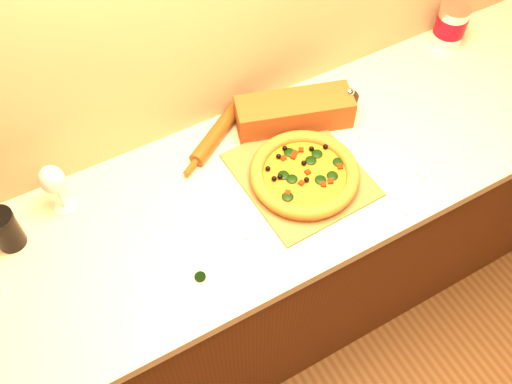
{
  "coord_description": "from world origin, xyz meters",
  "views": [
    {
      "loc": [
        -0.55,
        0.53,
        2.31
      ],
      "look_at": [
        -0.08,
        1.38,
        0.96
      ],
      "focal_mm": 40.0,
      "sensor_mm": 36.0,
      "label": 1
    }
  ],
  "objects_px": {
    "pepper_grinder": "(347,105)",
    "coffee_canister": "(450,26)",
    "wine_glass": "(52,181)",
    "pizza": "(305,174)",
    "pizza_peel": "(298,171)",
    "rolling_pin": "(216,134)",
    "dark_jar": "(5,230)"
  },
  "relations": [
    {
      "from": "wine_glass",
      "to": "dark_jar",
      "type": "bearing_deg",
      "value": -164.62
    },
    {
      "from": "pizza",
      "to": "wine_glass",
      "type": "distance_m",
      "value": 0.73
    },
    {
      "from": "rolling_pin",
      "to": "wine_glass",
      "type": "bearing_deg",
      "value": -178.22
    },
    {
      "from": "pizza",
      "to": "dark_jar",
      "type": "xyz_separation_m",
      "value": [
        -0.84,
        0.22,
        0.04
      ]
    },
    {
      "from": "coffee_canister",
      "to": "wine_glass",
      "type": "distance_m",
      "value": 1.48
    },
    {
      "from": "pizza_peel",
      "to": "dark_jar",
      "type": "xyz_separation_m",
      "value": [
        -0.84,
        0.18,
        0.06
      ]
    },
    {
      "from": "pizza_peel",
      "to": "rolling_pin",
      "type": "relative_size",
      "value": 1.69
    },
    {
      "from": "pepper_grinder",
      "to": "rolling_pin",
      "type": "xyz_separation_m",
      "value": [
        -0.43,
        0.12,
        -0.03
      ]
    },
    {
      "from": "pizza_peel",
      "to": "dark_jar",
      "type": "bearing_deg",
      "value": 165.86
    },
    {
      "from": "coffee_canister",
      "to": "rolling_pin",
      "type": "bearing_deg",
      "value": -179.6
    },
    {
      "from": "pizza_peel",
      "to": "wine_glass",
      "type": "relative_size",
      "value": 2.96
    },
    {
      "from": "wine_glass",
      "to": "pizza",
      "type": "bearing_deg",
      "value": -21.31
    },
    {
      "from": "pizza",
      "to": "pepper_grinder",
      "type": "bearing_deg",
      "value": 31.31
    },
    {
      "from": "pizza",
      "to": "coffee_canister",
      "type": "relative_size",
      "value": 2.18
    },
    {
      "from": "pizza_peel",
      "to": "wine_glass",
      "type": "bearing_deg",
      "value": 159.39
    },
    {
      "from": "pepper_grinder",
      "to": "rolling_pin",
      "type": "relative_size",
      "value": 0.38
    },
    {
      "from": "pizza_peel",
      "to": "pizza",
      "type": "bearing_deg",
      "value": -91.02
    },
    {
      "from": "coffee_canister",
      "to": "pizza_peel",
      "type": "bearing_deg",
      "value": -162.66
    },
    {
      "from": "pizza_peel",
      "to": "dark_jar",
      "type": "relative_size",
      "value": 4.09
    },
    {
      "from": "pizza",
      "to": "rolling_pin",
      "type": "xyz_separation_m",
      "value": [
        -0.16,
        0.28,
        -0.0
      ]
    },
    {
      "from": "rolling_pin",
      "to": "coffee_canister",
      "type": "distance_m",
      "value": 0.96
    },
    {
      "from": "pizza",
      "to": "wine_glass",
      "type": "relative_size",
      "value": 1.83
    },
    {
      "from": "pepper_grinder",
      "to": "dark_jar",
      "type": "distance_m",
      "value": 1.11
    },
    {
      "from": "wine_glass",
      "to": "dark_jar",
      "type": "height_order",
      "value": "wine_glass"
    },
    {
      "from": "pepper_grinder",
      "to": "dark_jar",
      "type": "bearing_deg",
      "value": 177.13
    },
    {
      "from": "pepper_grinder",
      "to": "dark_jar",
      "type": "height_order",
      "value": "dark_jar"
    },
    {
      "from": "pizza",
      "to": "dark_jar",
      "type": "relative_size",
      "value": 2.52
    },
    {
      "from": "pizza",
      "to": "dark_jar",
      "type": "height_order",
      "value": "dark_jar"
    },
    {
      "from": "pizza_peel",
      "to": "wine_glass",
      "type": "distance_m",
      "value": 0.72
    },
    {
      "from": "coffee_canister",
      "to": "dark_jar",
      "type": "distance_m",
      "value": 1.64
    },
    {
      "from": "pizza_peel",
      "to": "pepper_grinder",
      "type": "xyz_separation_m",
      "value": [
        0.27,
        0.13,
        0.05
      ]
    },
    {
      "from": "pepper_grinder",
      "to": "coffee_canister",
      "type": "bearing_deg",
      "value": 13.11
    }
  ]
}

